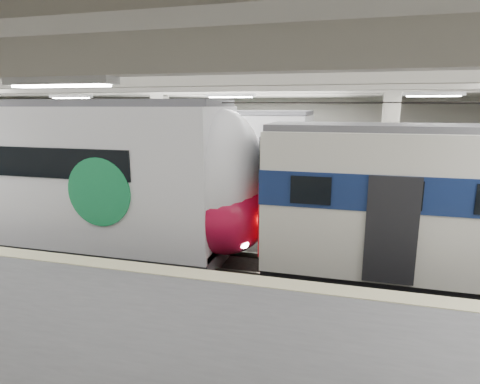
% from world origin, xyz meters
% --- Properties ---
extents(station_hall, '(36.00, 24.00, 5.75)m').
position_xyz_m(station_hall, '(0.00, -1.74, 3.24)').
color(station_hall, black).
rests_on(station_hall, ground).
extents(modern_emu, '(15.06, 3.11, 4.80)m').
position_xyz_m(modern_emu, '(-5.14, -0.00, 2.36)').
color(modern_emu, silver).
rests_on(modern_emu, ground).
extents(far_train, '(13.91, 3.24, 4.42)m').
position_xyz_m(far_train, '(-4.64, 5.50, 2.28)').
color(far_train, silver).
rests_on(far_train, ground).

